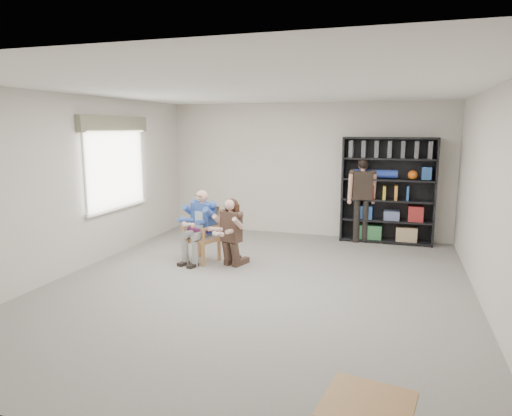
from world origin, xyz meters
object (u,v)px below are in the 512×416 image
(kneeling_woman, at_px, (230,233))
(standing_man, at_px, (362,201))
(bookshelf, at_px, (388,191))
(armchair, at_px, (201,234))
(seated_man, at_px, (201,226))

(kneeling_woman, bearing_deg, standing_man, 67.07)
(standing_man, bearing_deg, bookshelf, 0.20)
(armchair, xyz_separation_m, seated_man, (0.00, 0.00, 0.14))
(armchair, distance_m, kneeling_woman, 0.60)
(kneeling_woman, height_order, standing_man, standing_man)
(armchair, bearing_deg, seated_man, 0.00)
(kneeling_woman, distance_m, standing_man, 3.03)
(armchair, relative_size, kneeling_woman, 0.84)
(armchair, height_order, seated_man, seated_man)
(standing_man, bearing_deg, kneeling_woman, -145.97)
(bookshelf, bearing_deg, seated_man, -141.73)
(armchair, xyz_separation_m, standing_man, (2.50, 2.21, 0.36))
(bookshelf, bearing_deg, kneeling_woman, -134.19)
(armchair, bearing_deg, bookshelf, 54.85)
(kneeling_woman, relative_size, bookshelf, 0.55)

